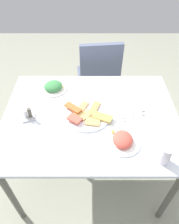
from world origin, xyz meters
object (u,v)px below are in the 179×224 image
(dining_table, at_px, (91,122))
(condiment_caddy, at_px, (28,115))
(spoon, at_px, (134,114))
(soda_can, at_px, (166,155))
(dining_chair, at_px, (99,75))
(pide_platter, at_px, (87,114))
(fork, at_px, (134,117))
(paper_napkin, at_px, (134,116))
(salad_plate_rice, at_px, (123,140))
(salad_plate_greens, at_px, (54,87))

(dining_table, bearing_deg, condiment_caddy, -176.78)
(spoon, bearing_deg, dining_table, 158.51)
(dining_table, height_order, soda_can, soda_can)
(dining_chair, xyz_separation_m, pide_platter, (-0.12, -0.81, 0.23))
(soda_can, relative_size, fork, 0.75)
(dining_chair, distance_m, paper_napkin, 0.87)
(soda_can, bearing_deg, spoon, 106.80)
(salad_plate_rice, distance_m, soda_can, 0.26)
(salad_plate_rice, distance_m, spoon, 0.27)
(salad_plate_greens, height_order, condiment_caddy, condiment_caddy)
(dining_table, relative_size, pide_platter, 3.56)
(dining_table, relative_size, salad_plate_rice, 5.41)
(dining_table, xyz_separation_m, soda_can, (0.41, -0.37, 0.14))
(dining_table, distance_m, pide_platter, 0.09)
(pide_platter, height_order, salad_plate_rice, salad_plate_rice)
(pide_platter, bearing_deg, salad_plate_rice, -46.34)
(soda_can, bearing_deg, fork, 108.45)
(soda_can, relative_size, paper_napkin, 0.95)
(salad_plate_rice, xyz_separation_m, paper_napkin, (0.10, 0.23, -0.02))
(salad_plate_rice, distance_m, paper_napkin, 0.25)
(paper_napkin, bearing_deg, fork, -90.00)
(salad_plate_rice, height_order, condiment_caddy, condiment_caddy)
(dining_chair, distance_m, spoon, 0.86)
(soda_can, relative_size, condiment_caddy, 1.09)
(pide_platter, height_order, condiment_caddy, condiment_caddy)
(pide_platter, relative_size, paper_napkin, 2.67)
(salad_plate_greens, relative_size, paper_napkin, 1.68)
(dining_chair, bearing_deg, pide_platter, -98.07)
(fork, height_order, spoon, same)
(condiment_caddy, bearing_deg, fork, -0.16)
(spoon, bearing_deg, salad_plate_greens, 131.11)
(fork, distance_m, spoon, 0.04)
(fork, bearing_deg, dining_chair, 81.69)
(dining_chair, height_order, condiment_caddy, dining_chair)
(soda_can, relative_size, spoon, 0.67)
(salad_plate_greens, distance_m, salad_plate_rice, 0.72)
(pide_platter, xyz_separation_m, salad_plate_rice, (0.22, -0.23, 0.01))
(spoon, bearing_deg, condiment_caddy, 159.31)
(salad_plate_rice, xyz_separation_m, soda_can, (0.22, -0.13, 0.04))
(paper_napkin, height_order, fork, fork)
(paper_napkin, height_order, spoon, spoon)
(soda_can, height_order, condiment_caddy, soda_can)
(soda_can, bearing_deg, dining_table, 138.17)
(dining_chair, relative_size, paper_napkin, 7.27)
(soda_can, bearing_deg, pide_platter, 140.29)
(fork, bearing_deg, dining_table, 152.53)
(pide_platter, bearing_deg, condiment_caddy, -177.25)
(pide_platter, height_order, salad_plate_greens, salad_plate_greens)
(dining_chair, bearing_deg, fork, -75.85)
(condiment_caddy, bearing_deg, dining_table, 3.22)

